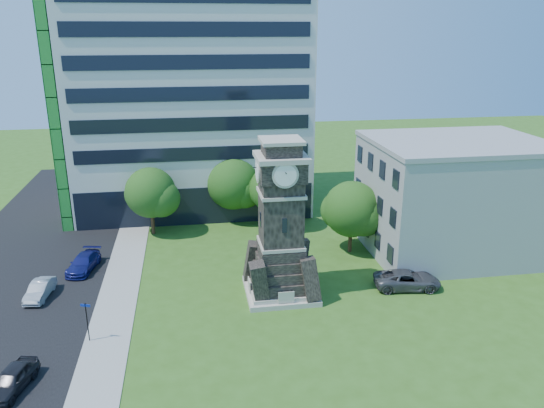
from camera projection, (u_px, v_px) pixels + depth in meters
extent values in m
plane|color=#305618|center=(245.00, 309.00, 39.15)|extent=(160.00, 160.00, 0.00)
cube|color=gray|center=(120.00, 287.00, 42.39)|extent=(3.00, 70.00, 0.06)
cube|color=black|center=(8.00, 295.00, 41.12)|extent=(14.00, 80.00, 0.02)
cube|color=#B7B1A0|center=(280.00, 291.00, 41.41)|extent=(5.40, 5.40, 0.40)
cube|color=#B7B1A0|center=(280.00, 286.00, 41.30)|extent=(4.80, 4.80, 0.30)
cube|color=black|center=(281.00, 206.00, 39.20)|extent=(3.00, 3.00, 6.40)
cube|color=#B7B1A0|center=(281.00, 243.00, 40.15)|extent=(3.25, 3.25, 0.25)
cube|color=#B7B1A0|center=(281.00, 193.00, 38.89)|extent=(3.25, 3.25, 0.25)
cube|color=black|center=(285.00, 226.00, 38.09)|extent=(0.35, 0.08, 1.10)
cube|color=black|center=(281.00, 169.00, 38.32)|extent=(3.30, 3.30, 1.60)
cube|color=#B7B1A0|center=(281.00, 157.00, 38.04)|extent=(3.70, 3.70, 0.35)
cylinder|color=white|center=(286.00, 175.00, 36.66)|extent=(1.56, 0.06, 1.56)
cylinder|color=white|center=(257.00, 170.00, 38.05)|extent=(0.06, 1.56, 1.56)
cube|color=black|center=(281.00, 149.00, 37.85)|extent=(2.60, 2.60, 0.90)
cube|color=#B7B1A0|center=(281.00, 141.00, 37.66)|extent=(3.00, 3.00, 0.25)
cube|color=silver|center=(190.00, 82.00, 58.65)|extent=(25.00, 15.00, 28.00)
cube|color=black|center=(197.00, 205.00, 55.68)|extent=(24.50, 0.80, 4.00)
cube|color=gray|center=(453.00, 199.00, 48.07)|extent=(15.00, 12.00, 10.00)
cube|color=gray|center=(460.00, 142.00, 46.44)|extent=(15.20, 12.20, 0.40)
imported|color=black|center=(12.00, 380.00, 30.15)|extent=(2.55, 4.22, 1.34)
imported|color=#979A9E|center=(40.00, 290.00, 40.59)|extent=(1.77, 3.92, 1.25)
imported|color=navy|center=(84.00, 263.00, 45.19)|extent=(2.74, 4.85, 1.32)
imported|color=#46464B|center=(407.00, 280.00, 42.02)|extent=(5.51, 3.09, 1.45)
cube|color=black|center=(296.00, 290.00, 41.32)|extent=(0.05, 0.41, 0.63)
cube|color=black|center=(315.00, 288.00, 41.55)|extent=(0.05, 0.41, 0.63)
cube|color=black|center=(306.00, 288.00, 41.41)|extent=(1.63, 0.43, 0.04)
cube|color=black|center=(305.00, 284.00, 41.51)|extent=(1.63, 0.04, 0.36)
cylinder|color=black|center=(87.00, 322.00, 34.62)|extent=(0.07, 0.07, 2.82)
cube|color=navy|center=(85.00, 305.00, 34.23)|extent=(0.68, 0.05, 0.17)
cylinder|color=#332114|center=(153.00, 222.00, 53.05)|extent=(0.36, 0.36, 2.52)
sphere|color=#255218|center=(151.00, 193.00, 52.08)|extent=(5.00, 5.00, 5.00)
sphere|color=#255218|center=(161.00, 198.00, 51.92)|extent=(3.75, 3.75, 3.75)
sphere|color=#255218|center=(142.00, 194.00, 52.62)|extent=(3.50, 3.50, 3.50)
cylinder|color=#332114|center=(234.00, 210.00, 56.66)|extent=(0.39, 0.39, 2.44)
sphere|color=#26581A|center=(233.00, 183.00, 55.73)|extent=(5.58, 5.58, 5.58)
sphere|color=#26581A|center=(244.00, 189.00, 55.52)|extent=(4.18, 4.18, 4.18)
sphere|color=#26581A|center=(223.00, 184.00, 56.32)|extent=(3.90, 3.90, 3.90)
cylinder|color=#332114|center=(275.00, 216.00, 54.73)|extent=(0.35, 0.35, 2.45)
sphere|color=#285F1C|center=(275.00, 188.00, 53.79)|extent=(5.18, 5.18, 5.18)
sphere|color=#285F1C|center=(286.00, 194.00, 53.61)|extent=(3.88, 3.88, 3.88)
sphere|color=#285F1C|center=(266.00, 190.00, 54.34)|extent=(3.62, 3.62, 3.62)
cylinder|color=#332114|center=(350.00, 239.00, 48.80)|extent=(0.35, 0.35, 2.41)
sphere|color=#1D611C|center=(352.00, 209.00, 47.87)|extent=(5.11, 5.11, 5.11)
sphere|color=#1D611C|center=(364.00, 215.00, 47.69)|extent=(3.83, 3.83, 3.83)
sphere|color=#1D611C|center=(340.00, 210.00, 48.42)|extent=(3.58, 3.58, 3.58)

